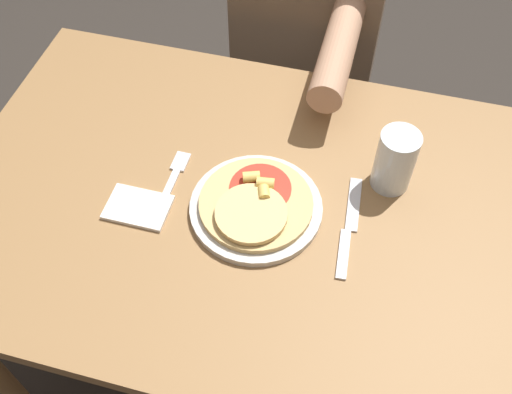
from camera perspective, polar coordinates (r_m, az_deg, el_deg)
name	(u,v)px	position (r m, az deg, el deg)	size (l,w,h in m)	color
ground_plane	(268,365)	(1.77, 1.12, -15.67)	(8.00, 8.00, 0.00)	#2D2823
dining_table	(273,243)	(1.19, 1.61, -4.44)	(1.21, 0.76, 0.77)	olive
plate	(256,208)	(1.08, 0.00, -1.04)	(0.24, 0.24, 0.01)	beige
pizza	(255,204)	(1.07, -0.06, -0.67)	(0.21, 0.21, 0.04)	tan
fork	(172,182)	(1.14, -8.05, 1.43)	(0.03, 0.18, 0.00)	silver
knife	(349,228)	(1.08, 8.83, -2.93)	(0.03, 0.22, 0.00)	silver
drinking_glass	(395,161)	(1.11, 13.11, 3.40)	(0.07, 0.07, 0.13)	silver
napkin	(138,207)	(1.11, -11.17, -0.97)	(0.11, 0.08, 0.01)	silver
person_diner	(308,36)	(1.59, 4.98, 15.04)	(0.35, 0.52, 1.17)	#2D2D38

